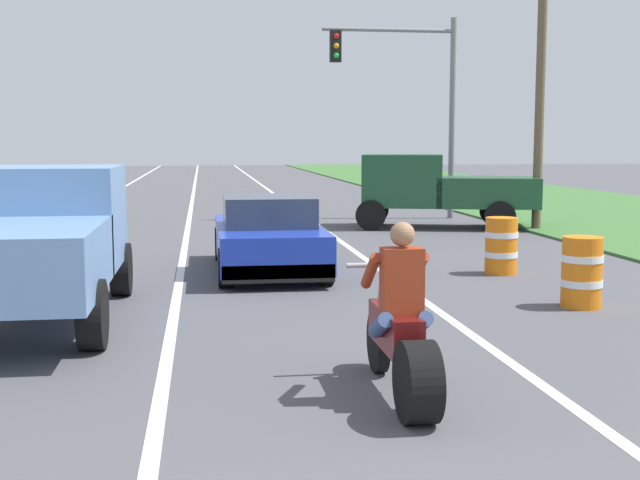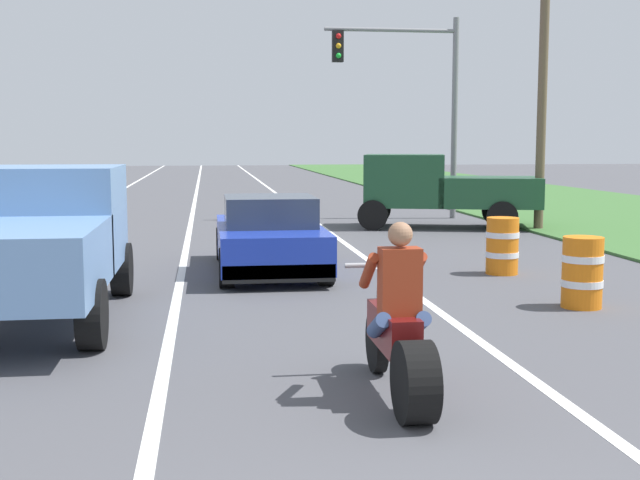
{
  "view_description": "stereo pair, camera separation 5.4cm",
  "coord_description": "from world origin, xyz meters",
  "px_view_note": "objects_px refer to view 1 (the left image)",
  "views": [
    {
      "loc": [
        -1.39,
        -2.93,
        2.32
      ],
      "look_at": [
        0.17,
        8.06,
        1.0
      ],
      "focal_mm": 46.47,
      "sensor_mm": 36.0,
      "label": 1
    },
    {
      "loc": [
        -1.34,
        -2.94,
        2.32
      ],
      "look_at": [
        0.17,
        8.06,
        1.0
      ],
      "focal_mm": 46.47,
      "sensor_mm": 36.0,
      "label": 2
    }
  ],
  "objects_px": {
    "pickup_truck_right_shoulder_dark_green": "(437,187)",
    "construction_barrel_mid": "(501,245)",
    "traffic_light_mast_near": "(413,87)",
    "motorcycle_with_rider": "(401,336)",
    "construction_barrel_nearest": "(582,272)",
    "sports_car_blue": "(268,237)",
    "pickup_truck_left_lane_light_blue": "(37,237)"
  },
  "relations": [
    {
      "from": "pickup_truck_right_shoulder_dark_green",
      "to": "construction_barrel_mid",
      "type": "relative_size",
      "value": 5.14
    },
    {
      "from": "traffic_light_mast_near",
      "to": "motorcycle_with_rider",
      "type": "bearing_deg",
      "value": -104.71
    },
    {
      "from": "construction_barrel_nearest",
      "to": "motorcycle_with_rider",
      "type": "bearing_deg",
      "value": -132.93
    },
    {
      "from": "pickup_truck_right_shoulder_dark_green",
      "to": "traffic_light_mast_near",
      "type": "xyz_separation_m",
      "value": [
        -0.0,
        2.68,
        2.85
      ]
    },
    {
      "from": "sports_car_blue",
      "to": "pickup_truck_right_shoulder_dark_green",
      "type": "distance_m",
      "value": 8.76
    },
    {
      "from": "sports_car_blue",
      "to": "traffic_light_mast_near",
      "type": "xyz_separation_m",
      "value": [
        5.14,
        9.75,
        3.33
      ]
    },
    {
      "from": "pickup_truck_right_shoulder_dark_green",
      "to": "traffic_light_mast_near",
      "type": "relative_size",
      "value": 0.86
    },
    {
      "from": "pickup_truck_right_shoulder_dark_green",
      "to": "construction_barrel_mid",
      "type": "bearing_deg",
      "value": -97.92
    },
    {
      "from": "motorcycle_with_rider",
      "to": "construction_barrel_nearest",
      "type": "bearing_deg",
      "value": 47.07
    },
    {
      "from": "pickup_truck_left_lane_light_blue",
      "to": "construction_barrel_mid",
      "type": "distance_m",
      "value": 7.89
    },
    {
      "from": "pickup_truck_left_lane_light_blue",
      "to": "pickup_truck_right_shoulder_dark_green",
      "type": "relative_size",
      "value": 0.93
    },
    {
      "from": "traffic_light_mast_near",
      "to": "construction_barrel_nearest",
      "type": "bearing_deg",
      "value": -94.37
    },
    {
      "from": "construction_barrel_nearest",
      "to": "construction_barrel_mid",
      "type": "relative_size",
      "value": 1.0
    },
    {
      "from": "pickup_truck_right_shoulder_dark_green",
      "to": "construction_barrel_nearest",
      "type": "xyz_separation_m",
      "value": [
        -1.04,
        -10.89,
        -0.6
      ]
    },
    {
      "from": "traffic_light_mast_near",
      "to": "sports_car_blue",
      "type": "bearing_deg",
      "value": -117.81
    },
    {
      "from": "construction_barrel_nearest",
      "to": "construction_barrel_mid",
      "type": "bearing_deg",
      "value": 91.13
    },
    {
      "from": "construction_barrel_nearest",
      "to": "construction_barrel_mid",
      "type": "distance_m",
      "value": 3.02
    },
    {
      "from": "motorcycle_with_rider",
      "to": "construction_barrel_mid",
      "type": "xyz_separation_m",
      "value": [
        3.46,
        6.8,
        -0.09
      ]
    },
    {
      "from": "construction_barrel_mid",
      "to": "pickup_truck_right_shoulder_dark_green",
      "type": "bearing_deg",
      "value": 82.08
    },
    {
      "from": "construction_barrel_mid",
      "to": "construction_barrel_nearest",
      "type": "bearing_deg",
      "value": -88.87
    },
    {
      "from": "pickup_truck_right_shoulder_dark_green",
      "to": "construction_barrel_nearest",
      "type": "relative_size",
      "value": 5.14
    },
    {
      "from": "traffic_light_mast_near",
      "to": "construction_barrel_nearest",
      "type": "height_order",
      "value": "traffic_light_mast_near"
    },
    {
      "from": "pickup_truck_left_lane_light_blue",
      "to": "traffic_light_mast_near",
      "type": "bearing_deg",
      "value": 58.04
    },
    {
      "from": "sports_car_blue",
      "to": "pickup_truck_left_lane_light_blue",
      "type": "xyz_separation_m",
      "value": [
        -3.26,
        -3.72,
        0.48
      ]
    },
    {
      "from": "sports_car_blue",
      "to": "motorcycle_with_rider",
      "type": "bearing_deg",
      "value": -85.6
    },
    {
      "from": "pickup_truck_left_lane_light_blue",
      "to": "construction_barrel_mid",
      "type": "height_order",
      "value": "pickup_truck_left_lane_light_blue"
    },
    {
      "from": "pickup_truck_left_lane_light_blue",
      "to": "traffic_light_mast_near",
      "type": "relative_size",
      "value": 0.8
    },
    {
      "from": "pickup_truck_left_lane_light_blue",
      "to": "pickup_truck_right_shoulder_dark_green",
      "type": "distance_m",
      "value": 13.68
    },
    {
      "from": "pickup_truck_left_lane_light_blue",
      "to": "sports_car_blue",
      "type": "bearing_deg",
      "value": 48.75
    },
    {
      "from": "motorcycle_with_rider",
      "to": "construction_barrel_nearest",
      "type": "xyz_separation_m",
      "value": [
        3.52,
        3.79,
        -0.09
      ]
    },
    {
      "from": "traffic_light_mast_near",
      "to": "construction_barrel_mid",
      "type": "xyz_separation_m",
      "value": [
        -1.1,
        -10.56,
        -3.46
      ]
    },
    {
      "from": "traffic_light_mast_near",
      "to": "pickup_truck_left_lane_light_blue",
      "type": "bearing_deg",
      "value": -121.96
    }
  ]
}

